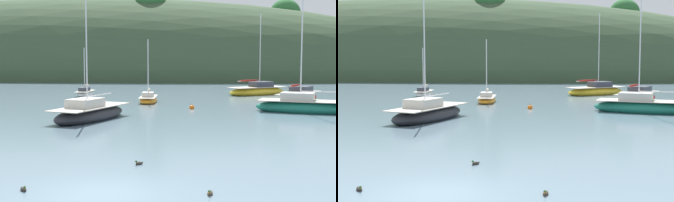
{
  "view_description": "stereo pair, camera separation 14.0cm",
  "coord_description": "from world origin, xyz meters",
  "views": [
    {
      "loc": [
        3.93,
        -15.62,
        4.57
      ],
      "look_at": [
        0.0,
        20.0,
        1.2
      ],
      "focal_mm": 52.67,
      "sensor_mm": 36.0,
      "label": 1
    },
    {
      "loc": [
        4.07,
        -15.61,
        4.57
      ],
      "look_at": [
        0.0,
        20.0,
        1.2
      ],
      "focal_mm": 52.67,
      "sensor_mm": 36.0,
      "label": 2
    }
  ],
  "objects": [
    {
      "name": "ground_plane",
      "position": [
        0.0,
        0.0,
        0.0
      ],
      "size": [
        400.0,
        400.0,
        0.0
      ],
      "primitive_type": "plane",
      "color": "slate"
    },
    {
      "name": "far_shoreline_hill",
      "position": [
        -25.03,
        79.65,
        0.06
      ],
      "size": [
        150.0,
        36.0,
        32.49
      ],
      "color": "#384C33",
      "rests_on": "ground"
    },
    {
      "name": "sailboat_teal_outer",
      "position": [
        10.48,
        24.29,
        0.47
      ],
      "size": [
        8.35,
        4.65,
        10.94
      ],
      "color": "#196B56",
      "rests_on": "ground"
    },
    {
      "name": "sailboat_orange_cutter",
      "position": [
        -3.11,
        30.95,
        0.32
      ],
      "size": [
        1.91,
        4.87,
        6.22
      ],
      "color": "orange",
      "rests_on": "ground"
    },
    {
      "name": "sailboat_yellow_far",
      "position": [
        11.39,
        33.13,
        0.45
      ],
      "size": [
        5.7,
        7.96,
        10.55
      ],
      "color": "red",
      "rests_on": "ground"
    },
    {
      "name": "sailboat_blue_center",
      "position": [
        -5.3,
        17.96,
        0.46
      ],
      "size": [
        4.84,
        8.32,
        9.77
      ],
      "color": "#232328",
      "rests_on": "ground"
    },
    {
      "name": "sailboat_grey_yawl",
      "position": [
        7.95,
        41.47,
        0.45
      ],
      "size": [
        7.64,
        6.45,
        9.51
      ],
      "color": "gold",
      "rests_on": "ground"
    },
    {
      "name": "sailboat_cream_ketch",
      "position": [
        -11.28,
        37.82,
        0.31
      ],
      "size": [
        1.61,
        4.54,
        5.51
      ],
      "color": "white",
      "rests_on": "ground"
    },
    {
      "name": "mooring_buoy_outer",
      "position": [
        1.39,
        25.78,
        0.12
      ],
      "size": [
        0.44,
        0.44,
        0.54
      ],
      "color": "orange",
      "rests_on": "ground"
    },
    {
      "name": "duck_lead",
      "position": [
        0.51,
        4.33,
        0.05
      ],
      "size": [
        0.37,
        0.37,
        0.24
      ],
      "color": "#2D2823",
      "rests_on": "ground"
    },
    {
      "name": "duck_lone_right",
      "position": [
        -2.7,
        -0.03,
        0.05
      ],
      "size": [
        0.36,
        0.38,
        0.24
      ],
      "color": "#2D2823",
      "rests_on": "ground"
    },
    {
      "name": "duck_straggler",
      "position": [
        3.57,
        0.17,
        0.05
      ],
      "size": [
        0.23,
        0.43,
        0.24
      ],
      "color": "#473828",
      "rests_on": "ground"
    }
  ]
}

